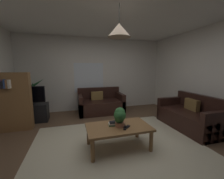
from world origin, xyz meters
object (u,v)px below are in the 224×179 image
at_px(coffee_table, 118,129).
at_px(potted_plant_on_table, 120,116).
at_px(couch_right_side, 190,117).
at_px(potted_palm_corner, 31,99).
at_px(tv, 29,95).
at_px(pendant_lamp, 119,30).
at_px(bookshelf_corner, 15,101).
at_px(remote_on_table_0, 125,128).
at_px(remote_on_table_1, 127,127).
at_px(tv_stand, 31,113).
at_px(book_on_table_0, 112,125).
at_px(book_on_table_1, 112,124).
at_px(couch_under_window, 101,104).
at_px(book_on_table_2, 113,122).

relative_size(coffee_table, potted_plant_on_table, 3.24).
xyz_separation_m(couch_right_side, potted_palm_corner, (-4.08, 2.10, 0.28)).
relative_size(coffee_table, tv, 1.46).
xyz_separation_m(tv, pendant_lamp, (1.94, -1.91, 1.37)).
bearing_deg(bookshelf_corner, coffee_table, -33.70).
xyz_separation_m(couch_right_side, remote_on_table_0, (-1.96, -0.49, 0.16)).
bearing_deg(remote_on_table_1, tv_stand, -173.69).
bearing_deg(book_on_table_0, remote_on_table_1, -36.74).
bearing_deg(remote_on_table_0, potted_plant_on_table, 143.89).
distance_m(tv, pendant_lamp, 3.05).
distance_m(potted_plant_on_table, potted_palm_corner, 3.23).
height_order(book_on_table_0, book_on_table_1, book_on_table_1).
relative_size(couch_under_window, remote_on_table_1, 9.22).
height_order(couch_right_side, tv, tv).
xyz_separation_m(book_on_table_1, potted_palm_corner, (-1.93, 2.40, 0.09)).
distance_m(book_on_table_0, remote_on_table_0, 0.26).
relative_size(remote_on_table_1, bookshelf_corner, 0.11).
xyz_separation_m(book_on_table_1, bookshelf_corner, (-2.01, 1.35, 0.25)).
distance_m(potted_palm_corner, pendant_lamp, 3.57).
bearing_deg(couch_under_window, tv_stand, -172.36).
bearing_deg(book_on_table_0, couch_right_side, 8.00).
bearing_deg(tv, remote_on_table_1, -44.28).
bearing_deg(tv_stand, remote_on_table_0, -45.50).
xyz_separation_m(couch_under_window, bookshelf_corner, (-2.24, -0.79, 0.44)).
bearing_deg(book_on_table_2, tv_stand, 134.65).
bearing_deg(book_on_table_1, book_on_table_2, -12.87).
bearing_deg(couch_right_side, book_on_table_0, -82.00).
height_order(couch_under_window, coffee_table, couch_under_window).
relative_size(couch_under_window, remote_on_table_0, 9.22).
relative_size(book_on_table_1, remote_on_table_1, 0.72).
bearing_deg(book_on_table_2, remote_on_table_0, -47.05).
xyz_separation_m(remote_on_table_1, potted_palm_corner, (-2.17, 2.57, 0.11)).
bearing_deg(coffee_table, couch_right_side, 10.11).
bearing_deg(tv_stand, couch_under_window, 7.64).
height_order(book_on_table_0, book_on_table_2, book_on_table_2).
xyz_separation_m(book_on_table_1, remote_on_table_1, (0.24, -0.17, -0.03)).
bearing_deg(remote_on_table_0, bookshelf_corner, 167.67).
distance_m(tv_stand, pendant_lamp, 3.32).
xyz_separation_m(coffee_table, book_on_table_2, (-0.10, 0.06, 0.12)).
bearing_deg(tv, couch_under_window, 8.23).
xyz_separation_m(book_on_table_2, tv_stand, (-1.84, 1.87, -0.24)).
distance_m(book_on_table_1, tv_stand, 2.62).
distance_m(remote_on_table_0, tv, 2.88).
distance_m(tv_stand, potted_palm_corner, 0.62).
xyz_separation_m(book_on_table_0, potted_plant_on_table, (0.12, -0.09, 0.19)).
height_order(couch_under_window, remote_on_table_1, couch_under_window).
xyz_separation_m(remote_on_table_1, tv, (-2.07, 2.01, 0.32)).
distance_m(couch_right_side, remote_on_table_1, 1.97).
relative_size(remote_on_table_1, pendant_lamp, 0.30).
relative_size(potted_plant_on_table, tv, 0.45).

